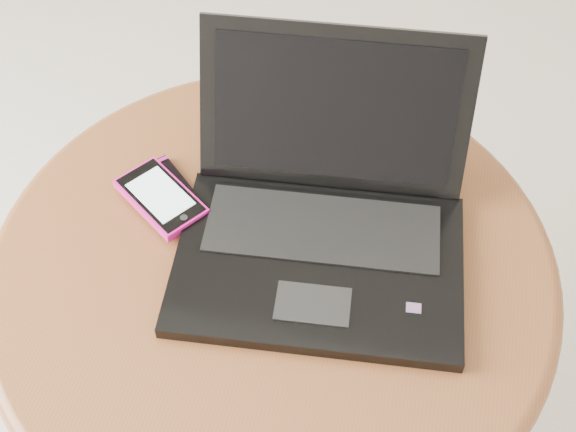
# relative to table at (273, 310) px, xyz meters

# --- Properties ---
(table) EXTENTS (0.67, 0.67, 0.53)m
(table) POSITION_rel_table_xyz_m (0.00, 0.00, 0.00)
(table) COLOR #4D3119
(table) RESTS_ON ground
(laptop) EXTENTS (0.35, 0.34, 0.20)m
(laptop) POSITION_rel_table_xyz_m (0.05, 0.04, 0.15)
(laptop) COLOR black
(laptop) RESTS_ON table
(phone_black) EXTENTS (0.11, 0.11, 0.01)m
(phone_black) POSITION_rel_table_xyz_m (-0.15, 0.06, 0.12)
(phone_black) COLOR black
(phone_black) RESTS_ON table
(phone_pink) EXTENTS (0.13, 0.12, 0.01)m
(phone_pink) POSITION_rel_table_xyz_m (-0.15, 0.05, 0.13)
(phone_pink) COLOR #D81687
(phone_pink) RESTS_ON phone_black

